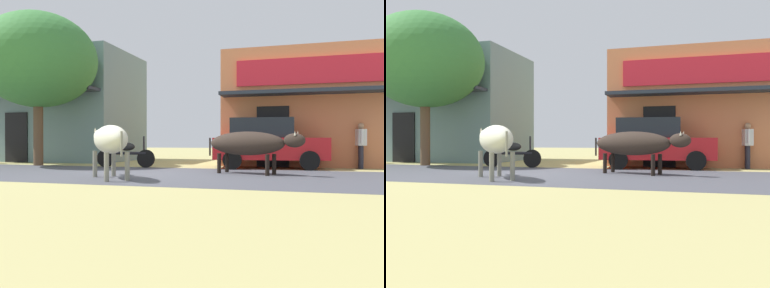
{
  "view_description": "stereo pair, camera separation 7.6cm",
  "coord_description": "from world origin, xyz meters",
  "views": [
    {
      "loc": [
        4.4,
        -9.81,
        0.9
      ],
      "look_at": [
        1.13,
        1.37,
        0.81
      ],
      "focal_mm": 36.94,
      "sensor_mm": 36.0,
      "label": 1
    },
    {
      "loc": [
        4.47,
        -9.79,
        0.9
      ],
      "look_at": [
        1.13,
        1.37,
        0.81
      ],
      "focal_mm": 36.94,
      "sensor_mm": 36.0,
      "label": 2
    }
  ],
  "objects": [
    {
      "name": "roadside_tree",
      "position": [
        -5.11,
        2.52,
        3.86
      ],
      "size": [
        4.31,
        4.31,
        5.59
      ],
      "color": "brown",
      "rests_on": "ground"
    },
    {
      "name": "ground",
      "position": [
        0.0,
        0.0,
        0.0
      ],
      "size": [
        80.0,
        80.0,
        0.0
      ],
      "primitive_type": "plane",
      "color": "tan"
    },
    {
      "name": "storefront_left_cafe",
      "position": [
        -6.42,
        6.24,
        2.43
      ],
      "size": [
        6.25,
        5.24,
        4.85
      ],
      "color": "slate",
      "rests_on": "ground"
    },
    {
      "name": "cow_far_dark",
      "position": [
        2.87,
        0.87,
        0.82
      ],
      "size": [
        2.75,
        1.29,
        1.16
      ],
      "color": "#2F241E",
      "rests_on": "ground"
    },
    {
      "name": "parked_motorcycle",
      "position": [
        -1.51,
        2.42,
        0.47
      ],
      "size": [
        2.04,
        0.3,
        1.05
      ],
      "color": "black",
      "rests_on": "ground"
    },
    {
      "name": "parked_hatchback_car",
      "position": [
        3.12,
        3.42,
        0.84
      ],
      "size": [
        3.8,
        2.29,
        1.64
      ],
      "color": "red",
      "rests_on": "ground"
    },
    {
      "name": "pedestrian_by_shop",
      "position": [
        6.06,
        3.94,
        0.86
      ],
      "size": [
        0.32,
        0.61,
        1.48
      ],
      "color": "#262633",
      "rests_on": "ground"
    },
    {
      "name": "cow_near_brown",
      "position": [
        -0.12,
        -1.36,
        0.92
      ],
      "size": [
        1.99,
        2.17,
        1.28
      ],
      "color": "beige",
      "rests_on": "ground"
    },
    {
      "name": "asphalt_road",
      "position": [
        0.0,
        0.0,
        0.0
      ],
      "size": [
        72.0,
        5.26,
        0.0
      ],
      "primitive_type": "cube",
      "color": "#46474F",
      "rests_on": "ground"
    },
    {
      "name": "storefront_right_club",
      "position": [
        4.4,
        6.24,
        2.1
      ],
      "size": [
        6.0,
        5.24,
        4.2
      ],
      "color": "#D1784C",
      "rests_on": "ground"
    }
  ]
}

